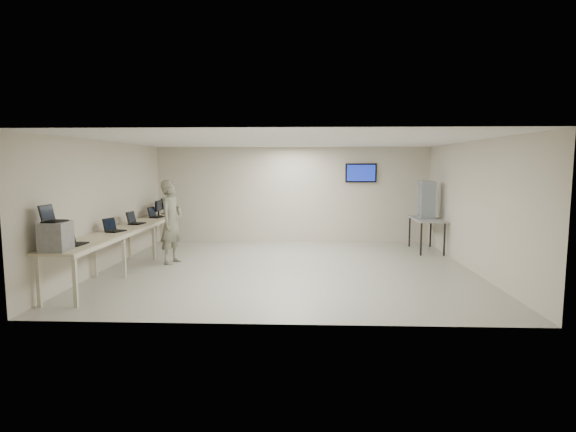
{
  "coord_description": "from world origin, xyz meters",
  "views": [
    {
      "loc": [
        0.38,
        -9.73,
        2.29
      ],
      "look_at": [
        0.0,
        0.2,
        1.15
      ],
      "focal_mm": 28.0,
      "sensor_mm": 36.0,
      "label": 1
    }
  ],
  "objects_px": {
    "workbench": "(127,231)",
    "soldier": "(171,222)",
    "side_table": "(427,221)",
    "equipment_box": "(56,236)"
  },
  "relations": [
    {
      "from": "workbench",
      "to": "soldier",
      "type": "bearing_deg",
      "value": 28.03
    },
    {
      "from": "equipment_box",
      "to": "side_table",
      "type": "height_order",
      "value": "equipment_box"
    },
    {
      "from": "soldier",
      "to": "side_table",
      "type": "bearing_deg",
      "value": -60.78
    },
    {
      "from": "soldier",
      "to": "side_table",
      "type": "distance_m",
      "value": 6.55
    },
    {
      "from": "workbench",
      "to": "soldier",
      "type": "relative_size",
      "value": 3.09
    },
    {
      "from": "workbench",
      "to": "side_table",
      "type": "xyz_separation_m",
      "value": [
        7.19,
        2.19,
        -0.02
      ]
    },
    {
      "from": "workbench",
      "to": "side_table",
      "type": "bearing_deg",
      "value": 16.92
    },
    {
      "from": "workbench",
      "to": "side_table",
      "type": "relative_size",
      "value": 4.11
    },
    {
      "from": "workbench",
      "to": "equipment_box",
      "type": "distance_m",
      "value": 2.74
    },
    {
      "from": "workbench",
      "to": "side_table",
      "type": "height_order",
      "value": "workbench"
    }
  ]
}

